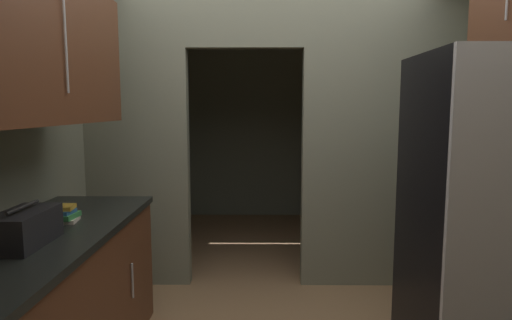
# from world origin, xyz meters

# --- Properties ---
(kitchen_partition) EXTENTS (3.14, 0.12, 2.59)m
(kitchen_partition) POSITION_xyz_m (0.07, 1.24, 1.39)
(kitchen_partition) COLOR gray
(kitchen_partition) RESTS_ON ground
(adjoining_room_shell) EXTENTS (3.14, 2.50, 2.59)m
(adjoining_room_shell) POSITION_xyz_m (0.00, 2.95, 1.30)
(adjoining_room_shell) COLOR gray
(adjoining_room_shell) RESTS_ON ground
(refrigerator) EXTENTS (0.82, 0.76, 1.80)m
(refrigerator) POSITION_xyz_m (1.15, -0.09, 0.90)
(refrigerator) COLOR black
(refrigerator) RESTS_ON ground
(lower_cabinet_run) EXTENTS (0.69, 1.86, 0.88)m
(lower_cabinet_run) POSITION_xyz_m (-1.22, -0.25, 0.44)
(lower_cabinet_run) COLOR brown
(lower_cabinet_run) RESTS_ON ground
(upper_cabinet_counterside) EXTENTS (0.36, 1.67, 0.78)m
(upper_cabinet_counterside) POSITION_xyz_m (-1.22, -0.25, 1.82)
(upper_cabinet_counterside) COLOR brown
(boombox) EXTENTS (0.21, 0.37, 0.19)m
(boombox) POSITION_xyz_m (-1.20, -0.45, 0.96)
(boombox) COLOR black
(boombox) RESTS_ON lower_cabinet_run
(book_stack) EXTENTS (0.15, 0.16, 0.09)m
(book_stack) POSITION_xyz_m (-1.19, -0.03, 0.93)
(book_stack) COLOR beige
(book_stack) RESTS_ON lower_cabinet_run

